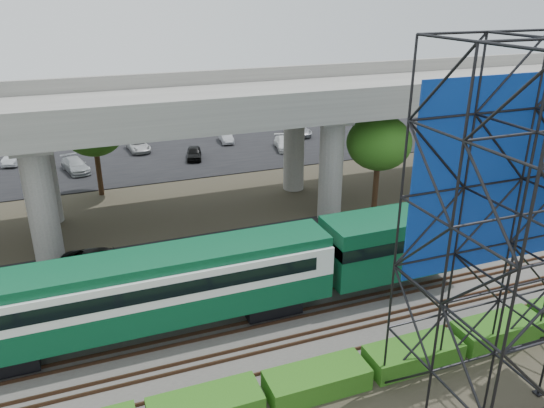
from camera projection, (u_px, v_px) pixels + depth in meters
name	position (u px, v px, depth m)	size (l,w,h in m)	color
ground	(262.00, 339.00, 26.81)	(140.00, 140.00, 0.00)	#474233
ballast_bed	(250.00, 316.00, 28.50)	(90.00, 12.00, 0.20)	slate
service_road	(209.00, 250.00, 35.88)	(90.00, 5.00, 0.08)	black
parking_lot	(153.00, 155.00, 56.20)	(90.00, 18.00, 0.08)	black
harbor_water	(128.00, 113.00, 75.24)	(140.00, 40.00, 0.03)	#476575
rail_tracks	(249.00, 313.00, 28.43)	(90.00, 9.52, 0.16)	#472D1E
commuter_train	(187.00, 282.00, 26.38)	(29.30, 3.06, 4.30)	black
overpass	(164.00, 115.00, 37.07)	(80.00, 12.00, 12.40)	#9E9B93
hedge_strip	(317.00, 379.00, 23.21)	(34.60, 1.80, 1.20)	#285613
trees	(121.00, 156.00, 37.15)	(40.94, 16.94, 7.69)	#382314
suv	(104.00, 262.00, 32.60)	(2.49, 5.41, 1.50)	black
parked_cars	(174.00, 148.00, 56.34)	(37.01, 9.78, 1.32)	silver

